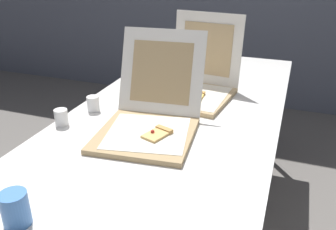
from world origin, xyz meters
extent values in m
cube|color=silver|center=(0.00, 0.60, 0.74)|extent=(0.95, 2.17, 0.03)
cylinder|color=gray|center=(-0.41, 1.61, 0.36)|extent=(0.04, 0.04, 0.73)
cylinder|color=gray|center=(0.41, 1.61, 0.36)|extent=(0.04, 0.04, 0.73)
cube|color=tan|center=(-0.04, 0.32, 0.77)|extent=(0.42, 0.42, 0.02)
cube|color=silver|center=(-0.03, 0.32, 0.78)|extent=(0.38, 0.38, 0.00)
cube|color=white|center=(-0.06, 0.58, 0.96)|extent=(0.40, 0.18, 0.36)
cube|color=tan|center=(-0.06, 0.57, 0.96)|extent=(0.28, 0.13, 0.26)
cube|color=#E0B266|center=(0.02, 0.30, 0.79)|extent=(0.10, 0.12, 0.01)
cube|color=tan|center=(0.03, 0.35, 0.79)|extent=(0.08, 0.05, 0.02)
sphere|color=red|center=(0.00, 0.31, 0.80)|extent=(0.02, 0.02, 0.02)
cube|color=tan|center=(0.02, 0.79, 0.77)|extent=(0.42, 0.42, 0.02)
cube|color=silver|center=(0.01, 0.79, 0.78)|extent=(0.37, 0.37, 0.00)
cube|color=white|center=(0.04, 1.00, 0.97)|extent=(0.38, 0.09, 0.38)
cube|color=tan|center=(0.04, 0.99, 0.97)|extent=(0.28, 0.06, 0.27)
cube|color=#E5B74C|center=(0.06, 0.73, 0.79)|extent=(0.07, 0.14, 0.01)
cube|color=tan|center=(0.06, 0.80, 0.79)|extent=(0.06, 0.03, 0.02)
sphere|color=#2D6628|center=(0.07, 0.75, 0.80)|extent=(0.02, 0.02, 0.02)
cylinder|color=white|center=(-0.27, 0.65, 0.80)|extent=(0.06, 0.06, 0.07)
cylinder|color=white|center=(-0.42, 0.30, 0.80)|extent=(0.06, 0.06, 0.07)
cylinder|color=white|center=(-0.37, 0.48, 0.80)|extent=(0.06, 0.06, 0.07)
cylinder|color=#477FCC|center=(-0.17, -0.27, 0.81)|extent=(0.08, 0.08, 0.10)
camera|label=1|loc=(0.49, -0.86, 1.46)|focal=38.16mm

